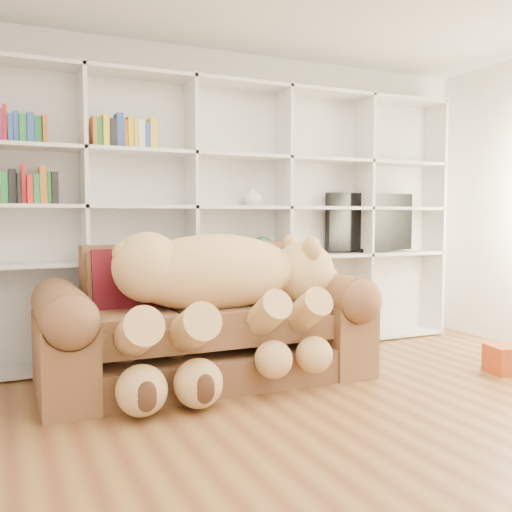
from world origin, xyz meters
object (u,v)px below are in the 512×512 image
tv (370,223)px  teddy_bear (221,288)px  sofa (206,329)px  gift_box (506,359)px

tv → teddy_bear: bearing=-154.7°
sofa → gift_box: (2.19, -0.81, -0.27)m
sofa → teddy_bear: teddy_bear is taller
gift_box → tv: 1.86m
sofa → tv: (1.99, 0.72, 0.77)m
sofa → gift_box: size_ratio=8.88×
teddy_bear → gift_box: teddy_bear is taller
teddy_bear → tv: tv is taller
teddy_bear → tv: (1.94, 0.92, 0.44)m
tv → gift_box: bearing=-82.3°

